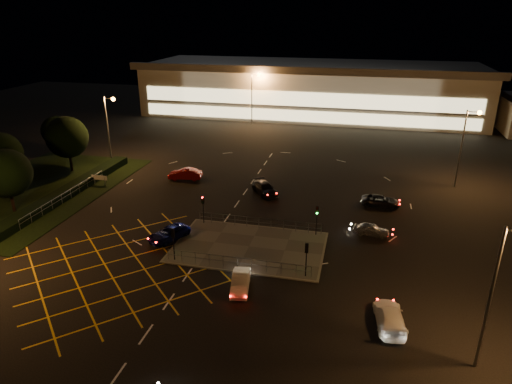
% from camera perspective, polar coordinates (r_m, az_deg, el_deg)
% --- Properties ---
extents(ground, '(180.00, 180.00, 0.00)m').
position_cam_1_polar(ground, '(46.52, -2.67, -5.51)').
color(ground, black).
rests_on(ground, ground).
extents(pedestrian_island, '(14.00, 9.00, 0.12)m').
position_cam_1_polar(pedestrian_island, '(44.32, -0.87, -6.87)').
color(pedestrian_island, '#4C4944').
rests_on(pedestrian_island, ground).
extents(grass_verge, '(18.00, 30.00, 0.08)m').
position_cam_1_polar(grass_verge, '(64.10, -25.93, 0.11)').
color(grass_verge, black).
rests_on(grass_verge, ground).
extents(hedge, '(2.00, 26.00, 1.00)m').
position_cam_1_polar(hedge, '(60.98, -22.32, 0.12)').
color(hedge, black).
rests_on(hedge, ground).
extents(supermarket, '(72.00, 26.50, 10.50)m').
position_cam_1_polar(supermarket, '(103.55, 6.88, 12.74)').
color(supermarket, beige).
rests_on(supermarket, ground).
extents(streetlight_se, '(1.78, 0.56, 10.03)m').
position_cam_1_polar(streetlight_se, '(30.91, 28.43, -9.63)').
color(streetlight_se, slate).
rests_on(streetlight_se, ground).
extents(streetlight_nw, '(1.78, 0.56, 10.03)m').
position_cam_1_polar(streetlight_nw, '(69.16, -17.83, 8.43)').
color(streetlight_nw, slate).
rests_on(streetlight_nw, ground).
extents(streetlight_ne, '(1.78, 0.56, 10.03)m').
position_cam_1_polar(streetlight_ne, '(62.81, 24.84, 6.18)').
color(streetlight_ne, slate).
rests_on(streetlight_ne, ground).
extents(streetlight_far_left, '(1.78, 0.56, 10.03)m').
position_cam_1_polar(streetlight_far_left, '(91.41, -0.26, 12.49)').
color(streetlight_far_left, slate).
rests_on(streetlight_far_left, ground).
extents(streetlight_far_right, '(1.78, 0.56, 10.03)m').
position_cam_1_polar(streetlight_far_right, '(92.82, 25.29, 10.60)').
color(streetlight_far_right, slate).
rests_on(streetlight_far_right, ground).
extents(signal_sw, '(0.28, 0.30, 3.15)m').
position_cam_1_polar(signal_sw, '(41.68, -10.32, -5.63)').
color(signal_sw, black).
rests_on(signal_sw, pedestrian_island).
extents(signal_se, '(0.28, 0.30, 3.15)m').
position_cam_1_polar(signal_se, '(38.82, 6.34, -7.57)').
color(signal_se, black).
rests_on(signal_se, pedestrian_island).
extents(signal_nw, '(0.28, 0.30, 3.15)m').
position_cam_1_polar(signal_nw, '(48.37, -6.64, -1.43)').
color(signal_nw, black).
rests_on(signal_nw, pedestrian_island).
extents(signal_ne, '(0.28, 0.30, 3.15)m').
position_cam_1_polar(signal_ne, '(45.92, 7.63, -2.78)').
color(signal_ne, black).
rests_on(signal_ne, pedestrian_island).
extents(tree_b, '(5.40, 5.40, 7.35)m').
position_cam_1_polar(tree_b, '(65.32, -29.33, 4.17)').
color(tree_b, black).
rests_on(tree_b, ground).
extents(tree_c, '(5.76, 5.76, 7.84)m').
position_cam_1_polar(tree_c, '(68.69, -22.55, 6.33)').
color(tree_c, black).
rests_on(tree_c, ground).
extents(tree_d, '(4.68, 4.68, 6.37)m').
position_cam_1_polar(tree_d, '(77.08, -23.61, 7.00)').
color(tree_d, black).
rests_on(tree_d, ground).
extents(tree_e, '(5.40, 5.40, 7.35)m').
position_cam_1_polar(tree_e, '(57.16, -28.73, 2.07)').
color(tree_e, black).
rests_on(tree_e, ground).
extents(car_queue_white, '(2.04, 4.14, 1.31)m').
position_cam_1_polar(car_queue_white, '(37.97, -1.95, -11.19)').
color(car_queue_white, silver).
rests_on(car_queue_white, ground).
extents(car_left_blue, '(3.80, 4.94, 1.25)m').
position_cam_1_polar(car_left_blue, '(46.40, -10.85, -5.12)').
color(car_left_blue, '#0C1048').
rests_on(car_left_blue, ground).
extents(car_far_dkgrey, '(4.46, 5.04, 1.40)m').
position_cam_1_polar(car_far_dkgrey, '(56.71, 1.12, 0.46)').
color(car_far_dkgrey, black).
rests_on(car_far_dkgrey, ground).
extents(car_right_silver, '(3.75, 1.80, 1.24)m').
position_cam_1_polar(car_right_silver, '(47.82, 14.22, -4.58)').
color(car_right_silver, '#9FA1A6').
rests_on(car_right_silver, ground).
extents(car_circ_red, '(4.70, 2.23, 1.49)m').
position_cam_1_polar(car_circ_red, '(62.33, -8.84, 2.24)').
color(car_circ_red, maroon).
rests_on(car_circ_red, ground).
extents(car_east_grey, '(4.52, 2.20, 1.24)m').
position_cam_1_polar(car_east_grey, '(55.14, 15.35, -1.08)').
color(car_east_grey, black).
rests_on(car_east_grey, ground).
extents(car_approach_white, '(2.49, 4.99, 1.39)m').
position_cam_1_polar(car_approach_white, '(35.49, 16.37, -14.76)').
color(car_approach_white, silver).
rests_on(car_approach_white, ground).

